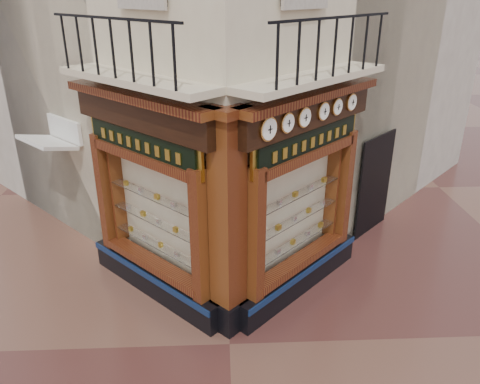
{
  "coord_description": "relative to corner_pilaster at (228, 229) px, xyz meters",
  "views": [
    {
      "loc": [
        -0.1,
        -6.25,
        5.57
      ],
      "look_at": [
        0.27,
        2.0,
        1.95
      ],
      "focal_mm": 35.0,
      "sensor_mm": 36.0,
      "label": 1
    }
  ],
  "objects": [
    {
      "name": "ground",
      "position": [
        0.0,
        -0.5,
        -1.95
      ],
      "size": [
        80.0,
        80.0,
        0.0
      ],
      "primitive_type": "plane",
      "color": "#4E2824",
      "rests_on": "ground"
    },
    {
      "name": "shopfront_left",
      "position": [
        -1.41,
        1.07,
        0.03
      ],
      "size": [
        2.86,
        2.86,
        3.98
      ],
      "rotation": [
        0.0,
        0.0,
        2.36
      ],
      "color": "black",
      "rests_on": "ground"
    },
    {
      "name": "shopfront_right",
      "position": [
        1.41,
        1.07,
        0.03
      ],
      "size": [
        2.86,
        2.86,
        3.98
      ],
      "rotation": [
        0.0,
        0.0,
        0.79
      ],
      "color": "black",
      "rests_on": "ground"
    },
    {
      "name": "corner_pilaster",
      "position": [
        0.0,
        0.0,
        0.0
      ],
      "size": [
        0.85,
        0.85,
        3.98
      ],
      "rotation": [
        0.0,
        0.0,
        0.79
      ],
      "color": "black",
      "rests_on": "ground"
    },
    {
      "name": "balcony",
      "position": [
        0.0,
        0.99,
        2.27
      ],
      "size": [
        5.94,
        2.97,
        1.03
      ],
      "color": "beige",
      "rests_on": "ground"
    },
    {
      "name": "clock_a",
      "position": [
        0.63,
        0.02,
        1.67
      ],
      "size": [
        0.31,
        0.31,
        0.38
      ],
      "rotation": [
        0.0,
        0.0,
        0.79
      ],
      "color": "gold",
      "rests_on": "ground"
    },
    {
      "name": "clock_b",
      "position": [
        0.96,
        0.36,
        1.67
      ],
      "size": [
        0.27,
        0.27,
        0.33
      ],
      "rotation": [
        0.0,
        0.0,
        0.79
      ],
      "color": "gold",
      "rests_on": "ground"
    },
    {
      "name": "clock_c",
      "position": [
        1.28,
        0.68,
        1.67
      ],
      "size": [
        0.28,
        0.28,
        0.34
      ],
      "rotation": [
        0.0,
        0.0,
        0.79
      ],
      "color": "gold",
      "rests_on": "ground"
    },
    {
      "name": "clock_d",
      "position": [
        1.68,
        1.08,
        1.67
      ],
      "size": [
        0.27,
        0.27,
        0.33
      ],
      "rotation": [
        0.0,
        0.0,
        0.79
      ],
      "color": "gold",
      "rests_on": "ground"
    },
    {
      "name": "clock_e",
      "position": [
        1.99,
        1.39,
        1.67
      ],
      "size": [
        0.26,
        0.26,
        0.31
      ],
      "rotation": [
        0.0,
        0.0,
        0.79
      ],
      "color": "gold",
      "rests_on": "ground"
    },
    {
      "name": "clock_f",
      "position": [
        2.34,
        1.74,
        1.67
      ],
      "size": [
        0.27,
        0.27,
        0.33
      ],
      "rotation": [
        0.0,
        0.0,
        0.79
      ],
      "color": "gold",
      "rests_on": "ground"
    },
    {
      "name": "awning",
      "position": [
        -3.86,
        3.16,
        -1.95
      ],
      "size": [
        1.49,
        1.49,
        0.26
      ],
      "primitive_type": null,
      "rotation": [
        0.23,
        0.0,
        2.36
      ],
      "color": "white",
      "rests_on": "ground"
    },
    {
      "name": "signboard_left",
      "position": [
        -1.46,
        1.01,
        1.15
      ],
      "size": [
        2.21,
        2.21,
        0.59
      ],
      "rotation": [
        0.0,
        0.0,
        2.36
      ],
      "color": "gold",
      "rests_on": "ground"
    },
    {
      "name": "signboard_right",
      "position": [
        1.46,
        1.01,
        1.15
      ],
      "size": [
        2.21,
        2.21,
        0.59
      ],
      "rotation": [
        0.0,
        0.0,
        0.79
      ],
      "color": "gold",
      "rests_on": "ground"
    }
  ]
}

